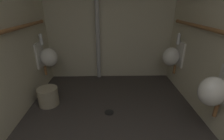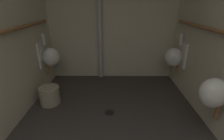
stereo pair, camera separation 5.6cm
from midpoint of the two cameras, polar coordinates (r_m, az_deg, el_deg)
floor at (r=2.16m, az=0.62°, el=-23.28°), size 2.65×3.72×0.08m
wall_back at (r=3.35m, az=0.63°, el=19.06°), size 2.65×0.06×2.63m
urinal_left_mid at (r=3.13m, az=-20.42°, el=4.51°), size 0.32×0.30×0.76m
urinal_right_mid at (r=2.09m, az=33.21°, el=-6.53°), size 0.32×0.30×0.76m
urinal_right_far at (r=3.13m, az=21.57°, el=4.38°), size 0.32×0.30×0.76m
standpipe_back_wall at (r=3.25m, az=-3.91°, el=18.92°), size 0.08×0.08×2.58m
floor_drain at (r=2.50m, az=-0.23°, el=-14.56°), size 0.14×0.14×0.01m
waste_bin at (r=2.80m, az=-20.45°, el=-8.34°), size 0.31×0.31×0.28m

